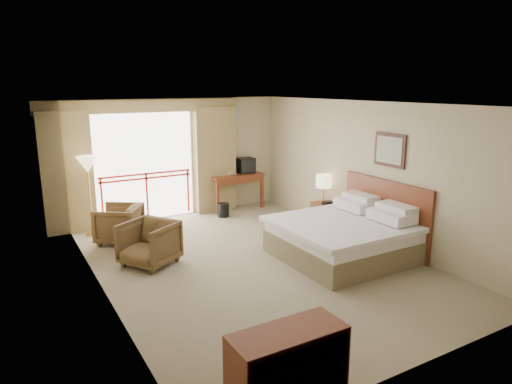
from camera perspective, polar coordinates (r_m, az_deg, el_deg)
floor at (r=7.99m, az=-0.27°, el=-8.72°), size 7.00×7.00×0.00m
ceiling at (r=7.42m, az=-0.29°, el=11.00°), size 7.00×7.00×0.00m
wall_back at (r=10.72m, az=-9.66°, el=4.27°), size 5.00×0.00×5.00m
wall_front at (r=4.99m, az=20.31°, el=-6.85°), size 5.00×0.00×5.00m
wall_left at (r=6.74m, az=-19.05°, el=-1.59°), size 0.00×7.00×7.00m
wall_right at (r=9.07m, az=13.56°, el=2.46°), size 0.00×7.00×7.00m
balcony_door at (r=10.48m, az=-13.68°, el=3.04°), size 2.40×0.00×2.40m
balcony_railing at (r=10.53m, az=-13.54°, el=0.94°), size 2.09×0.03×1.02m
curtain_left at (r=10.01m, az=-22.55°, el=2.22°), size 1.00×0.26×2.50m
curtain_right at (r=10.92m, az=-5.17°, el=4.03°), size 1.00×0.26×2.50m
valance at (r=10.23m, az=-13.94°, el=10.41°), size 4.40×0.22×0.28m
hvac_vent at (r=11.10m, az=-3.42°, el=9.93°), size 0.50×0.04×0.50m
bed at (r=8.23m, az=10.97°, el=-5.53°), size 2.13×2.06×0.97m
headboard at (r=8.79m, az=15.81°, el=-2.71°), size 0.06×2.10×1.30m
framed_art at (r=8.56m, az=16.37°, el=5.05°), size 0.04×0.72×0.60m
nightstand at (r=9.83m, az=8.51°, el=-2.91°), size 0.40×0.47×0.55m
table_lamp at (r=9.70m, az=8.47°, el=1.30°), size 0.33×0.33×0.58m
phone at (r=9.61m, az=8.90°, el=-1.35°), size 0.20×0.17×0.08m
desk at (r=11.25m, az=-2.78°, el=1.37°), size 1.33×0.64×0.87m
tv at (r=11.27m, az=-1.29°, el=3.34°), size 0.41×0.33×0.37m
coffee_maker at (r=10.99m, az=-4.28°, el=2.80°), size 0.14×0.14×0.28m
cup at (r=11.02m, az=-3.46°, el=2.37°), size 0.07×0.07×0.10m
wastebasket at (r=10.60m, az=-4.07°, el=-2.26°), size 0.30×0.30×0.32m
armchair_far at (r=9.36m, az=-16.61°, el=-5.96°), size 1.10×1.09×0.73m
armchair_near at (r=8.10m, az=-13.07°, el=-8.79°), size 1.13×1.13×0.76m
side_table at (r=8.63m, az=-15.93°, el=-5.19°), size 0.45×0.45×0.49m
book at (r=8.58m, az=-16.00°, el=-4.19°), size 0.22×0.27×0.02m
floor_lamp at (r=9.64m, az=-20.33°, el=2.88°), size 0.41×0.41×1.62m
dresser at (r=4.65m, az=4.00°, el=-20.99°), size 1.13×0.48×0.76m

